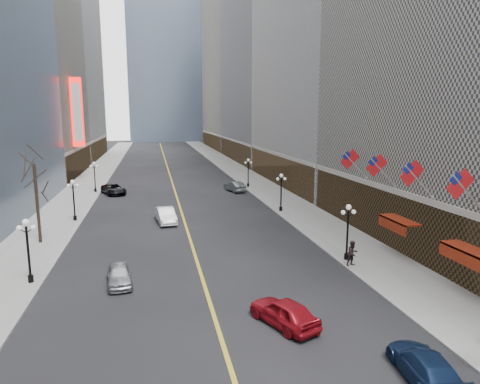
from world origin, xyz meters
name	(u,v)px	position (x,y,z in m)	size (l,w,h in m)	color
sidewalk_east	(255,183)	(14.00, 70.00, 0.07)	(6.00, 230.00, 0.15)	gray
sidewalk_west	(84,188)	(-14.00, 70.00, 0.07)	(6.00, 230.00, 0.15)	gray
lane_line	(171,177)	(0.00, 80.00, 0.01)	(0.25, 200.00, 0.02)	gold
bldg_east_c	(284,64)	(29.88, 106.00, 24.18)	(26.60, 40.60, 48.80)	gray
bldg_east_d	(247,57)	(29.90, 149.00, 31.17)	(26.60, 46.60, 62.80)	gray
bldg_west_d	(39,15)	(-29.92, 121.00, 36.17)	(26.60, 38.60, 72.80)	silver
streetlamp_east_1	(348,226)	(11.80, 30.00, 2.90)	(1.26, 0.44, 4.52)	black
streetlamp_east_2	(281,188)	(11.80, 48.00, 2.90)	(1.26, 0.44, 4.52)	black
streetlamp_east_3	(248,170)	(11.80, 66.00, 2.90)	(1.26, 0.44, 4.52)	black
streetlamp_west_1	(28,244)	(-11.80, 30.00, 2.90)	(1.26, 0.44, 4.52)	black
streetlamp_west_2	(73,196)	(-11.80, 48.00, 2.90)	(1.26, 0.44, 4.52)	black
streetlamp_west_3	(94,174)	(-11.80, 66.00, 2.90)	(1.26, 0.44, 4.52)	black
flag_2	(463,187)	(15.31, 22.00, 7.29)	(2.87, 0.12, 2.87)	#B2B2B7
flag_3	(414,175)	(15.31, 27.00, 7.29)	(2.87, 0.12, 2.87)	#B2B2B7
flag_4	(378,167)	(15.31, 32.00, 7.29)	(2.87, 0.12, 2.87)	#B2B2B7
flag_5	(351,161)	(15.31, 37.00, 7.29)	(2.87, 0.12, 2.87)	#B2B2B7
awning_b	(467,252)	(16.11, 22.00, 3.08)	(1.40, 4.00, 0.93)	maroon
awning_c	(397,221)	(16.11, 30.00, 3.08)	(1.40, 4.00, 0.93)	maroon
theatre_marquee	(77,112)	(-15.88, 80.00, 12.00)	(2.00, 0.55, 12.00)	red
tree_west_far	(35,176)	(-13.50, 40.00, 6.24)	(3.60, 3.60, 7.92)	#2D231C
car_nb_near	(119,275)	(-5.77, 28.74, 0.70)	(1.65, 4.10, 1.40)	#9EA0A5
car_nb_mid	(166,215)	(-2.00, 45.51, 0.83)	(1.75, 5.03, 1.66)	white
car_nb_far	(114,189)	(-9.00, 64.14, 0.78)	(2.58, 5.59, 1.55)	black
car_sb_near	(425,366)	(8.27, 14.72, 0.70)	(1.95, 4.80, 1.39)	#14284C
car_sb_mid	(284,312)	(3.68, 20.84, 0.78)	(1.84, 4.58, 1.56)	maroon
car_sb_far	(235,186)	(9.00, 62.81, 0.79)	(1.67, 4.78, 1.57)	#545B5D
ped_east_walk	(353,253)	(11.60, 28.56, 1.14)	(0.96, 0.53, 1.98)	black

